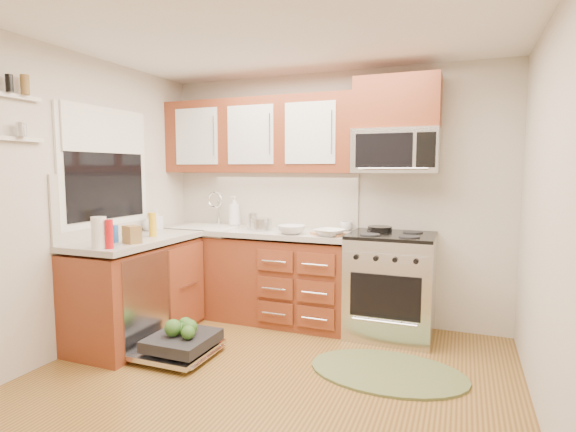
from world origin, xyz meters
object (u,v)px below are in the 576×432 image
at_px(range, 391,285).
at_px(cutting_board, 330,234).
at_px(upper_cabinets, 258,136).
at_px(stock_pot, 261,224).
at_px(bowl_b, 291,230).
at_px(bowl_a, 330,233).
at_px(rug, 387,372).
at_px(dishwasher, 178,345).
at_px(skillet, 380,229).
at_px(paper_towel_roll, 99,233).
at_px(microwave, 396,151).
at_px(sink, 208,238).
at_px(cup, 346,226).

distance_m(range, cutting_board, 0.73).
relative_size(upper_cabinets, stock_pot, 9.86).
bearing_deg(bowl_b, upper_cabinets, 146.71).
distance_m(cutting_board, bowl_b, 0.36).
distance_m(bowl_a, bowl_b, 0.37).
xyz_separation_m(cutting_board, bowl_a, (0.02, -0.07, 0.02)).
bearing_deg(rug, dishwasher, -168.96).
bearing_deg(skillet, paper_towel_roll, -139.43).
height_order(dishwasher, rug, dishwasher).
relative_size(upper_cabinets, microwave, 2.70).
height_order(range, paper_towel_roll, paper_towel_roll).
bearing_deg(skillet, range, -48.63).
bearing_deg(microwave, paper_towel_roll, -142.02).
xyz_separation_m(paper_towel_roll, bowl_b, (1.10, 1.27, -0.08)).
distance_m(sink, stock_pot, 0.69).
relative_size(sink, cutting_board, 1.96).
distance_m(skillet, cutting_board, 0.49).
bearing_deg(rug, range, 97.63).
distance_m(dishwasher, cutting_board, 1.65).
xyz_separation_m(sink, skillet, (1.79, 0.16, 0.17)).
distance_m(microwave, dishwasher, 2.55).
height_order(upper_cabinets, sink, upper_cabinets).
bearing_deg(cup, dishwasher, -128.14).
xyz_separation_m(stock_pot, cup, (0.79, 0.29, -0.02)).
height_order(upper_cabinets, rug, upper_cabinets).
xyz_separation_m(stock_pot, bowl_a, (0.74, -0.11, -0.03)).
bearing_deg(bowl_a, sink, 173.05).
bearing_deg(skillet, bowl_a, -140.02).
distance_m(microwave, cutting_board, 0.97).
bearing_deg(bowl_b, range, 11.19).
distance_m(cutting_board, bowl_a, 0.08).
xyz_separation_m(range, bowl_b, (-0.91, -0.18, 0.49)).
xyz_separation_m(dishwasher, skillet, (1.40, 1.28, 0.87)).
bearing_deg(skillet, rug, -75.75).
bearing_deg(rug, paper_towel_roll, -163.15).
relative_size(upper_cabinets, bowl_b, 7.92).
distance_m(sink, bowl_a, 1.41).
distance_m(stock_pot, cup, 0.84).
bearing_deg(range, rug, -82.37).
bearing_deg(upper_cabinets, stock_pot, -58.53).
distance_m(dishwasher, bowl_a, 1.63).
distance_m(upper_cabinets, range, 1.99).
height_order(stock_pot, bowl_b, stock_pot).
xyz_separation_m(cutting_board, paper_towel_roll, (-1.46, -1.34, 0.11)).
bearing_deg(bowl_b, stock_pot, 163.45).
height_order(range, cutting_board, range).
height_order(rug, skillet, skillet).
xyz_separation_m(range, sink, (-1.93, -0.01, 0.33)).
distance_m(rug, cutting_board, 1.34).
distance_m(range, skillet, 0.54).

